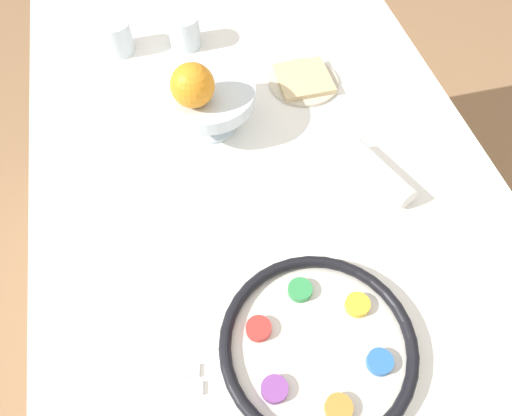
{
  "coord_description": "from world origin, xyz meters",
  "views": [
    {
      "loc": [
        -0.58,
        0.17,
        1.55
      ],
      "look_at": [
        -0.08,
        0.04,
        0.81
      ],
      "focal_mm": 35.0,
      "sensor_mm": 36.0,
      "label": 1
    }
  ],
  "objects_px": {
    "napkin_roll": "(380,173)",
    "cup_near": "(117,37)",
    "fruit_stand": "(208,98)",
    "bread_plate": "(303,80)",
    "orange_fruit": "(192,85)",
    "cup_mid": "(184,31)",
    "seder_plate": "(318,345)"
  },
  "relations": [
    {
      "from": "cup_near",
      "to": "cup_mid",
      "type": "relative_size",
      "value": 1.0
    },
    {
      "from": "fruit_stand",
      "to": "bread_plate",
      "type": "distance_m",
      "value": 0.25
    },
    {
      "from": "seder_plate",
      "to": "cup_near",
      "type": "xyz_separation_m",
      "value": [
        0.82,
        0.24,
        0.02
      ]
    },
    {
      "from": "cup_mid",
      "to": "napkin_roll",
      "type": "bearing_deg",
      "value": -149.35
    },
    {
      "from": "fruit_stand",
      "to": "orange_fruit",
      "type": "distance_m",
      "value": 0.08
    },
    {
      "from": "napkin_roll",
      "to": "cup_mid",
      "type": "bearing_deg",
      "value": 30.65
    },
    {
      "from": "fruit_stand",
      "to": "cup_mid",
      "type": "xyz_separation_m",
      "value": [
        0.28,
        0.01,
        -0.04
      ]
    },
    {
      "from": "napkin_roll",
      "to": "cup_mid",
      "type": "distance_m",
      "value": 0.59
    },
    {
      "from": "cup_mid",
      "to": "cup_near",
      "type": "bearing_deg",
      "value": 83.78
    },
    {
      "from": "napkin_roll",
      "to": "cup_near",
      "type": "bearing_deg",
      "value": 41.3
    },
    {
      "from": "orange_fruit",
      "to": "bread_plate",
      "type": "bearing_deg",
      "value": -68.09
    },
    {
      "from": "seder_plate",
      "to": "bread_plate",
      "type": "xyz_separation_m",
      "value": [
        0.6,
        -0.16,
        -0.01
      ]
    },
    {
      "from": "seder_plate",
      "to": "fruit_stand",
      "type": "distance_m",
      "value": 0.53
    },
    {
      "from": "orange_fruit",
      "to": "bread_plate",
      "type": "distance_m",
      "value": 0.31
    },
    {
      "from": "fruit_stand",
      "to": "napkin_roll",
      "type": "height_order",
      "value": "fruit_stand"
    },
    {
      "from": "bread_plate",
      "to": "fruit_stand",
      "type": "bearing_deg",
      "value": 108.08
    },
    {
      "from": "fruit_stand",
      "to": "orange_fruit",
      "type": "xyz_separation_m",
      "value": [
        -0.03,
        0.03,
        0.07
      ]
    },
    {
      "from": "napkin_roll",
      "to": "cup_near",
      "type": "xyz_separation_m",
      "value": [
        0.52,
        0.46,
        0.02
      ]
    },
    {
      "from": "bread_plate",
      "to": "napkin_roll",
      "type": "xyz_separation_m",
      "value": [
        -0.3,
        -0.06,
        0.01
      ]
    },
    {
      "from": "cup_near",
      "to": "fruit_stand",
      "type": "bearing_deg",
      "value": -150.71
    },
    {
      "from": "napkin_roll",
      "to": "cup_mid",
      "type": "relative_size",
      "value": 2.14
    },
    {
      "from": "orange_fruit",
      "to": "napkin_roll",
      "type": "bearing_deg",
      "value": -121.42
    },
    {
      "from": "seder_plate",
      "to": "orange_fruit",
      "type": "relative_size",
      "value": 3.69
    },
    {
      "from": "bread_plate",
      "to": "napkin_roll",
      "type": "bearing_deg",
      "value": -168.45
    },
    {
      "from": "bread_plate",
      "to": "cup_mid",
      "type": "xyz_separation_m",
      "value": [
        0.2,
        0.24,
        0.03
      ]
    },
    {
      "from": "fruit_stand",
      "to": "bread_plate",
      "type": "xyz_separation_m",
      "value": [
        0.08,
        -0.23,
        -0.07
      ]
    },
    {
      "from": "bread_plate",
      "to": "cup_near",
      "type": "xyz_separation_m",
      "value": [
        0.22,
        0.4,
        0.03
      ]
    },
    {
      "from": "seder_plate",
      "to": "napkin_roll",
      "type": "height_order",
      "value": "napkin_roll"
    },
    {
      "from": "fruit_stand",
      "to": "bread_plate",
      "type": "height_order",
      "value": "fruit_stand"
    },
    {
      "from": "bread_plate",
      "to": "napkin_roll",
      "type": "distance_m",
      "value": 0.31
    },
    {
      "from": "cup_near",
      "to": "cup_mid",
      "type": "xyz_separation_m",
      "value": [
        -0.02,
        -0.16,
        0.0
      ]
    },
    {
      "from": "fruit_stand",
      "to": "orange_fruit",
      "type": "relative_size",
      "value": 2.29
    }
  ]
}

